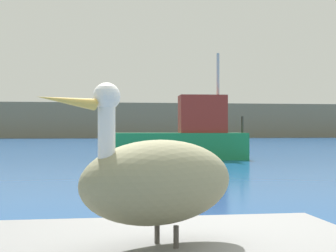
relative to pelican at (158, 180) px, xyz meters
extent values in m
cube|color=#7F755B|center=(0.82, 82.57, 1.60)|extent=(140.00, 15.53, 5.19)
ellipsoid|color=gray|center=(0.01, 0.01, -0.01)|extent=(1.10, 0.92, 0.47)
cylinder|color=white|center=(-0.29, -0.17, 0.23)|extent=(0.09, 0.09, 0.35)
sphere|color=white|center=(-0.29, -0.17, 0.45)|extent=(0.14, 0.14, 0.14)
cone|color=gold|center=(-0.48, -0.29, 0.42)|extent=(0.31, 0.22, 0.09)
cylinder|color=#4C4742|center=(0.10, -0.04, -0.31)|extent=(0.03, 0.03, 0.12)
cylinder|color=#4C4742|center=(0.01, 0.10, -0.31)|extent=(0.03, 0.03, 0.12)
cube|color=#1E8C4C|center=(3.34, 19.13, -0.43)|extent=(5.90, 1.89, 1.12)
cube|color=maroon|center=(4.41, 19.07, 0.92)|extent=(2.02, 1.38, 1.58)
cylinder|color=#B2B2B2|center=(5.08, 19.03, 1.82)|extent=(0.12, 0.12, 3.38)
cylinder|color=#3F382D|center=(6.13, 18.97, 0.48)|extent=(0.10, 0.10, 0.70)
camera|label=1|loc=(-0.38, -2.91, 0.28)|focal=56.92mm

